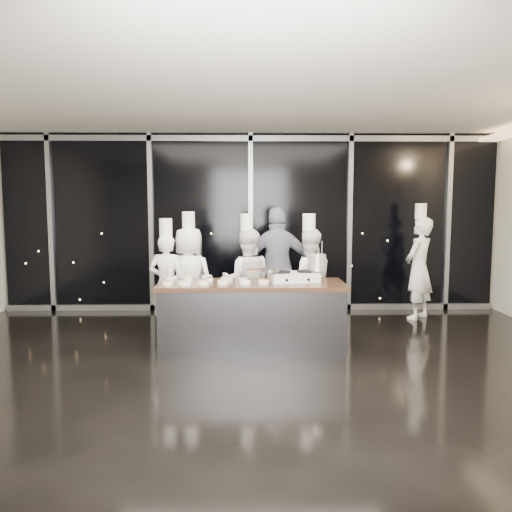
{
  "coord_description": "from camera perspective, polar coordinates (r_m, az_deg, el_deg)",
  "views": [
    {
      "loc": [
        -0.05,
        -5.64,
        1.94
      ],
      "look_at": [
        0.06,
        1.2,
        1.22
      ],
      "focal_mm": 35.0,
      "sensor_mm": 36.0,
      "label": 1
    }
  ],
  "objects": [
    {
      "name": "prep_bowls",
      "position": [
        6.7,
        -5.56,
        -2.77
      ],
      "size": [
        1.4,
        0.71,
        0.05
      ],
      "color": "white",
      "rests_on": "demo_counter"
    },
    {
      "name": "chef_center",
      "position": [
        7.51,
        -1.06,
        -2.79
      ],
      "size": [
        0.77,
        0.61,
        1.8
      ],
      "rotation": [
        0.0,
        0.0,
        3.12
      ],
      "color": "white",
      "rests_on": "ground"
    },
    {
      "name": "window_wall",
      "position": [
        9.08,
        -0.62,
        3.82
      ],
      "size": [
        8.9,
        0.11,
        3.2
      ],
      "color": "black",
      "rests_on": "ground"
    },
    {
      "name": "chef_far_left",
      "position": [
        7.56,
        -10.17,
        -2.97
      ],
      "size": [
        0.6,
        0.44,
        1.73
      ],
      "rotation": [
        0.0,
        0.0,
        2.98
      ],
      "color": "white",
      "rests_on": "ground"
    },
    {
      "name": "chef_right",
      "position": [
        7.51,
        6.0,
        -2.82
      ],
      "size": [
        0.8,
        0.64,
        1.8
      ],
      "rotation": [
        0.0,
        0.0,
        3.21
      ],
      "color": "white",
      "rests_on": "ground"
    },
    {
      "name": "frying_pan",
      "position": [
        6.64,
        1.55,
        -1.62
      ],
      "size": [
        0.46,
        0.3,
        0.04
      ],
      "rotation": [
        0.0,
        0.0,
        0.17
      ],
      "color": "gray",
      "rests_on": "stove"
    },
    {
      "name": "room_shell",
      "position": [
        5.66,
        1.39,
        9.07
      ],
      "size": [
        9.02,
        7.02,
        3.21
      ],
      "color": "beige",
      "rests_on": "ground"
    },
    {
      "name": "ground",
      "position": [
        5.97,
        -0.4,
        -12.99
      ],
      "size": [
        9.0,
        9.0,
        0.0
      ],
      "primitive_type": "plane",
      "color": "black",
      "rests_on": "ground"
    },
    {
      "name": "stove",
      "position": [
        6.74,
        4.32,
        -2.36
      ],
      "size": [
        0.7,
        0.5,
        0.14
      ],
      "rotation": [
        0.0,
        0.0,
        0.17
      ],
      "color": "silver",
      "rests_on": "demo_counter"
    },
    {
      "name": "guest",
      "position": [
        7.91,
        2.53,
        -1.23
      ],
      "size": [
        1.14,
        0.54,
        1.9
      ],
      "rotation": [
        0.0,
        0.0,
        3.21
      ],
      "color": "black",
      "rests_on": "ground"
    },
    {
      "name": "squeeze_bottle",
      "position": [
        7.03,
        -9.84,
        -1.65
      ],
      "size": [
        0.07,
        0.07,
        0.25
      ],
      "color": "silver",
      "rests_on": "demo_counter"
    },
    {
      "name": "chef_side",
      "position": [
        8.83,
        18.12,
        -1.22
      ],
      "size": [
        0.73,
        0.73,
        1.95
      ],
      "rotation": [
        0.0,
        0.0,
        3.93
      ],
      "color": "white",
      "rests_on": "ground"
    },
    {
      "name": "stock_pot",
      "position": [
        6.8,
        7.06,
        -0.73
      ],
      "size": [
        0.26,
        0.26,
        0.22
      ],
      "primitive_type": "cylinder",
      "rotation": [
        0.0,
        0.0,
        0.17
      ],
      "color": "silver",
      "rests_on": "stove"
    },
    {
      "name": "chef_left",
      "position": [
        7.66,
        -7.63,
        -2.55
      ],
      "size": [
        0.91,
        0.75,
        1.83
      ],
      "rotation": [
        0.0,
        0.0,
        2.78
      ],
      "color": "white",
      "rests_on": "ground"
    },
    {
      "name": "demo_counter",
      "position": [
        6.71,
        -0.48,
        -6.83
      ],
      "size": [
        2.46,
        0.86,
        0.9
      ],
      "color": "#353539",
      "rests_on": "ground"
    }
  ]
}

